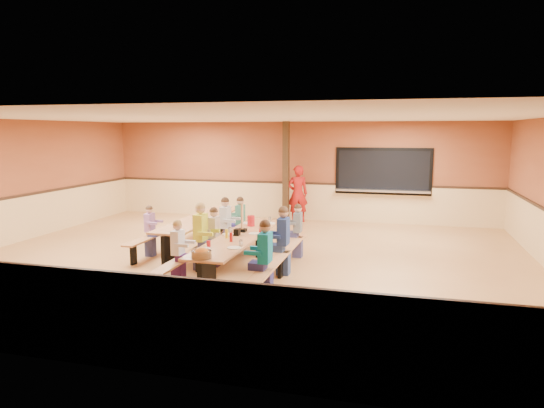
# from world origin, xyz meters

# --- Properties ---
(ground) EXTENTS (12.00, 12.00, 0.00)m
(ground) POSITION_xyz_m (0.00, 0.00, 0.00)
(ground) COLOR #9E693C
(ground) RESTS_ON ground
(room_envelope) EXTENTS (12.04, 10.04, 3.02)m
(room_envelope) POSITION_xyz_m (0.00, 0.00, 0.69)
(room_envelope) COLOR brown
(room_envelope) RESTS_ON ground
(kitchen_pass_through) EXTENTS (2.78, 0.28, 1.38)m
(kitchen_pass_through) POSITION_xyz_m (2.60, 4.96, 1.49)
(kitchen_pass_through) COLOR black
(kitchen_pass_through) RESTS_ON ground
(structural_post) EXTENTS (0.18, 0.18, 3.00)m
(structural_post) POSITION_xyz_m (-0.20, 4.40, 1.50)
(structural_post) COLOR black
(structural_post) RESTS_ON ground
(cafeteria_table_main) EXTENTS (1.91, 3.70, 0.74)m
(cafeteria_table_main) POSITION_xyz_m (0.17, -1.09, 0.53)
(cafeteria_table_main) COLOR #BF7C4B
(cafeteria_table_main) RESTS_ON ground
(cafeteria_table_second) EXTENTS (1.91, 3.70, 0.74)m
(cafeteria_table_second) POSITION_xyz_m (-1.31, 0.56, 0.53)
(cafeteria_table_second) COLOR #BF7C4B
(cafeteria_table_second) RESTS_ON ground
(seated_child_white_left) EXTENTS (0.34, 0.28, 1.16)m
(seated_child_white_left) POSITION_xyz_m (-0.65, -1.96, 0.58)
(seated_child_white_left) COLOR white
(seated_child_white_left) RESTS_ON ground
(seated_adult_yellow) EXTENTS (0.42, 0.35, 1.32)m
(seated_adult_yellow) POSITION_xyz_m (-0.65, -0.95, 0.66)
(seated_adult_yellow) COLOR yellow
(seated_adult_yellow) RESTS_ON ground
(seated_child_grey_left) EXTENTS (0.38, 0.31, 1.24)m
(seated_child_grey_left) POSITION_xyz_m (-0.65, 0.43, 0.62)
(seated_child_grey_left) COLOR silver
(seated_child_grey_left) RESTS_ON ground
(seated_child_teal_right) EXTENTS (0.40, 0.32, 1.26)m
(seated_child_teal_right) POSITION_xyz_m (1.00, -2.14, 0.63)
(seated_child_teal_right) COLOR #0D6F8C
(seated_child_teal_right) RESTS_ON ground
(seated_child_navy_right) EXTENTS (0.41, 0.34, 1.29)m
(seated_child_navy_right) POSITION_xyz_m (1.00, -0.86, 0.65)
(seated_child_navy_right) COLOR navy
(seated_child_navy_right) RESTS_ON ground
(seated_child_char_right) EXTENTS (0.34, 0.28, 1.15)m
(seated_child_char_right) POSITION_xyz_m (1.00, 0.46, 0.57)
(seated_child_char_right) COLOR #575B61
(seated_child_char_right) RESTS_ON ground
(seated_child_purple_sec) EXTENTS (0.32, 0.26, 1.11)m
(seated_child_purple_sec) POSITION_xyz_m (-2.14, -0.28, 0.55)
(seated_child_purple_sec) COLOR #97669D
(seated_child_purple_sec) RESTS_ON ground
(seated_child_green_sec) EXTENTS (0.36, 0.29, 1.18)m
(seated_child_green_sec) POSITION_xyz_m (-0.49, 0.99, 0.59)
(seated_child_green_sec) COLOR #387963
(seated_child_green_sec) RESTS_ON ground
(seated_child_tan_sec) EXTENTS (0.36, 0.29, 1.19)m
(seated_child_tan_sec) POSITION_xyz_m (-0.49, -0.66, 0.59)
(seated_child_tan_sec) COLOR #C6B09B
(seated_child_tan_sec) RESTS_ON ground
(standing_woman) EXTENTS (0.73, 0.62, 1.71)m
(standing_woman) POSITION_xyz_m (0.13, 4.55, 0.85)
(standing_woman) COLOR #AF1714
(standing_woman) RESTS_ON ground
(punch_pitcher) EXTENTS (0.16, 0.16, 0.22)m
(punch_pitcher) POSITION_xyz_m (0.10, -0.05, 0.85)
(punch_pitcher) COLOR red
(punch_pitcher) RESTS_ON cafeteria_table_main
(chip_bowl) EXTENTS (0.32, 0.32, 0.15)m
(chip_bowl) POSITION_xyz_m (0.13, -2.74, 0.81)
(chip_bowl) COLOR orange
(chip_bowl) RESTS_ON cafeteria_table_main
(napkin_dispenser) EXTENTS (0.10, 0.14, 0.13)m
(napkin_dispenser) POSITION_xyz_m (0.12, -1.01, 0.80)
(napkin_dispenser) COLOR black
(napkin_dispenser) RESTS_ON cafeteria_table_main
(condiment_mustard) EXTENTS (0.06, 0.06, 0.17)m
(condiment_mustard) POSITION_xyz_m (0.01, -1.28, 0.82)
(condiment_mustard) COLOR yellow
(condiment_mustard) RESTS_ON cafeteria_table_main
(condiment_ketchup) EXTENTS (0.06, 0.06, 0.17)m
(condiment_ketchup) POSITION_xyz_m (0.19, -1.54, 0.82)
(condiment_ketchup) COLOR #B2140F
(condiment_ketchup) RESTS_ON cafeteria_table_main
(table_paddle) EXTENTS (0.16, 0.16, 0.56)m
(table_paddle) POSITION_xyz_m (0.11, -0.65, 0.88)
(table_paddle) COLOR black
(table_paddle) RESTS_ON cafeteria_table_main
(place_settings) EXTENTS (0.65, 3.30, 0.11)m
(place_settings) POSITION_xyz_m (0.17, -1.09, 0.80)
(place_settings) COLOR beige
(place_settings) RESTS_ON cafeteria_table_main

